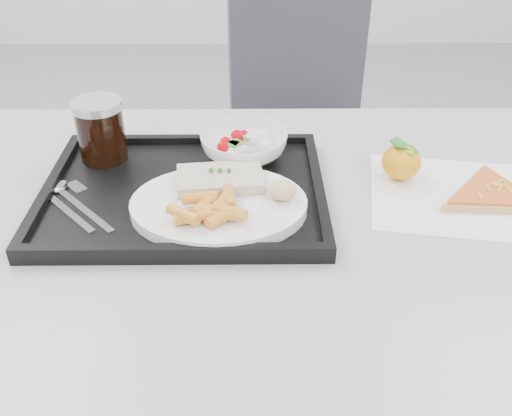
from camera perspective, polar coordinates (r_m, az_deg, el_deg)
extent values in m
cube|color=#ABABAE|center=(0.90, 1.40, -1.36)|extent=(1.20, 0.80, 0.03)
cylinder|color=#47474C|center=(1.49, -20.57, -5.66)|extent=(0.04, 0.04, 0.72)
cylinder|color=#47474C|center=(1.51, 21.83, -5.38)|extent=(0.04, 0.04, 0.72)
cube|color=#35343B|center=(1.68, 4.43, 5.13)|extent=(0.51, 0.51, 0.04)
cube|color=#35343B|center=(1.76, 4.32, 15.31)|extent=(0.42, 0.13, 0.46)
cylinder|color=#47474C|center=(1.66, -1.71, -5.05)|extent=(0.03, 0.03, 0.43)
cylinder|color=#47474C|center=(1.69, 10.65, -4.90)|extent=(0.03, 0.03, 0.43)
cylinder|color=#47474C|center=(1.95, -1.54, 1.59)|extent=(0.03, 0.03, 0.43)
cylinder|color=#47474C|center=(1.98, 8.96, 1.62)|extent=(0.03, 0.03, 0.43)
cube|color=black|center=(0.94, -7.15, 1.49)|extent=(0.45, 0.35, 0.01)
cube|color=black|center=(1.07, -6.35, 6.86)|extent=(0.45, 0.02, 0.01)
cube|color=black|center=(0.79, -8.36, -4.14)|extent=(0.45, 0.02, 0.01)
cube|color=black|center=(0.93, 6.22, 2.26)|extent=(0.02, 0.32, 0.01)
cube|color=black|center=(0.98, -19.93, 2.02)|extent=(0.02, 0.32, 0.01)
cylinder|color=white|center=(0.87, -3.74, 0.26)|extent=(0.27, 0.27, 0.02)
cube|color=beige|center=(0.90, -3.60, 2.94)|extent=(0.14, 0.10, 0.02)
sphere|color=#236B1C|center=(0.90, -4.51, 3.81)|extent=(0.01, 0.01, 0.01)
sphere|color=#236B1C|center=(0.90, -3.62, 3.82)|extent=(0.01, 0.01, 0.01)
sphere|color=#236B1C|center=(0.90, -2.73, 3.82)|extent=(0.01, 0.01, 0.01)
ellipsoid|color=tan|center=(0.86, 2.65, 1.78)|extent=(0.05, 0.04, 0.03)
imported|color=white|center=(1.01, -1.22, 6.24)|extent=(0.15, 0.15, 0.05)
cylinder|color=black|center=(1.03, -15.22, 7.26)|extent=(0.08, 0.08, 0.10)
cylinder|color=#A5A8AD|center=(1.01, -15.66, 9.90)|extent=(0.09, 0.09, 0.01)
cube|color=silver|center=(0.91, -18.36, -0.31)|extent=(0.11, 0.12, 0.00)
ellipsoid|color=silver|center=(0.98, -19.10, 2.09)|extent=(0.05, 0.05, 0.01)
cube|color=silver|center=(0.91, -16.68, -0.30)|extent=(0.11, 0.12, 0.00)
cube|color=silver|center=(0.97, -17.52, 2.01)|extent=(0.04, 0.04, 0.00)
cube|color=white|center=(0.99, 18.69, 1.21)|extent=(0.29, 0.28, 0.00)
ellipsoid|color=orange|center=(0.99, 14.32, 4.48)|extent=(0.08, 0.08, 0.06)
cube|color=#236B1C|center=(0.98, 14.57, 6.00)|extent=(0.04, 0.05, 0.02)
cube|color=#236B1C|center=(0.98, 14.57, 6.00)|extent=(0.05, 0.03, 0.02)
cylinder|color=tan|center=(1.00, 22.50, 1.18)|extent=(0.27, 0.27, 0.01)
cylinder|color=red|center=(0.99, 22.60, 1.57)|extent=(0.24, 0.24, 0.00)
cube|color=#EABC47|center=(1.00, 23.90, 1.84)|extent=(0.01, 0.02, 0.00)
cube|color=#EABC47|center=(1.00, 24.11, 1.55)|extent=(0.01, 0.02, 0.00)
cube|color=#EABC47|center=(0.99, 22.22, 1.81)|extent=(0.00, 0.02, 0.00)
cube|color=#EABC47|center=(0.99, 23.20, 1.73)|extent=(0.01, 0.02, 0.00)
cube|color=#EABC47|center=(1.01, 22.87, 2.21)|extent=(0.02, 0.01, 0.00)
cube|color=#EABC47|center=(0.97, 21.49, 1.16)|extent=(0.00, 0.02, 0.00)
cube|color=#EABC47|center=(1.02, 23.13, 2.43)|extent=(0.02, 0.01, 0.00)
cube|color=#EABC47|center=(1.00, 23.11, 2.05)|extent=(0.02, 0.01, 0.00)
cylinder|color=orange|center=(0.85, -2.71, 1.08)|extent=(0.02, 0.05, 0.02)
cylinder|color=orange|center=(0.83, -3.47, 0.48)|extent=(0.03, 0.05, 0.02)
cylinder|color=orange|center=(0.85, -5.71, 1.01)|extent=(0.05, 0.03, 0.02)
cylinder|color=orange|center=(0.81, -3.41, -0.93)|extent=(0.05, 0.05, 0.02)
cylinder|color=orange|center=(0.81, -6.39, -0.91)|extent=(0.05, 0.03, 0.02)
cylinder|color=orange|center=(0.81, -7.31, -0.64)|extent=(0.05, 0.05, 0.02)
cylinder|color=orange|center=(0.82, -4.10, -0.28)|extent=(0.05, 0.03, 0.02)
cylinder|color=orange|center=(0.81, -2.65, -0.35)|extent=(0.05, 0.04, 0.02)
cylinder|color=orange|center=(0.81, -3.63, -0.58)|extent=(0.05, 0.03, 0.02)
cylinder|color=orange|center=(0.83, -5.17, 0.28)|extent=(0.04, 0.05, 0.02)
sphere|color=#B6000B|center=(0.99, -3.06, 6.53)|extent=(0.02, 0.02, 0.02)
sphere|color=#B6000B|center=(1.01, -1.77, 7.11)|extent=(0.02, 0.02, 0.02)
sphere|color=#B6000B|center=(1.01, -1.27, 7.23)|extent=(0.02, 0.02, 0.02)
sphere|color=#B6000B|center=(1.02, -1.95, 7.25)|extent=(0.02, 0.02, 0.02)
sphere|color=#B6000B|center=(0.98, -3.32, 6.11)|extent=(0.02, 0.02, 0.02)
ellipsoid|color=silver|center=(1.01, -0.41, 6.88)|extent=(0.03, 0.03, 0.02)
ellipsoid|color=silver|center=(0.99, 0.94, 6.27)|extent=(0.03, 0.03, 0.02)
ellipsoid|color=silver|center=(1.02, 0.68, 7.25)|extent=(0.03, 0.03, 0.02)
ellipsoid|color=silver|center=(1.01, 0.33, 7.11)|extent=(0.03, 0.03, 0.02)
ellipsoid|color=silver|center=(1.02, -0.29, 7.24)|extent=(0.03, 0.03, 0.02)
cube|color=#46882B|center=(1.00, -0.71, 7.13)|extent=(0.03, 0.03, 0.00)
cube|color=#46882B|center=(0.98, -2.01, 6.52)|extent=(0.03, 0.03, 0.00)
cube|color=#46882B|center=(0.98, -2.39, 6.43)|extent=(0.03, 0.03, 0.00)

